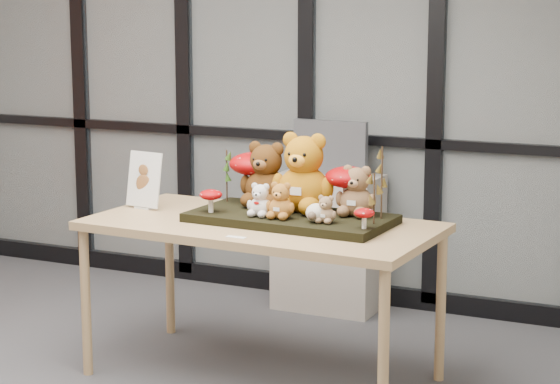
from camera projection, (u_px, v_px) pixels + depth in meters
The scene contains 23 objects.
glass_partition at pixel (244, 77), 6.63m from camera, with size 4.90×0.06×2.78m.
display_table at pixel (262, 235), 5.07m from camera, with size 1.77×0.95×0.81m.
diorama_tray at pixel (291, 218), 5.05m from camera, with size 1.00×0.50×0.04m, color black.
bear_pooh_yellow at pixel (304, 168), 5.09m from camera, with size 0.33×0.30×0.44m, color #B26C0D, non-canonical shape.
bear_brown_medium at pixel (266, 171), 5.22m from camera, with size 0.28×0.25×0.37m, color #4A290D, non-canonical shape.
bear_tan_back at pixel (357, 188), 4.99m from camera, with size 0.21×0.19×0.28m, color brown, non-canonical shape.
bear_small_yellow at pixel (281, 198), 4.93m from camera, with size 0.15×0.14×0.20m, color #AD6824, non-canonical shape.
bear_white_bow at pixel (260, 198), 4.98m from camera, with size 0.14×0.13×0.18m, color white, non-canonical shape.
bear_beige_small at pixel (326, 208), 4.83m from camera, with size 0.11×0.10×0.15m, color #977450, non-canonical shape.
plush_cream_hedgehog at pixel (316, 212), 4.86m from camera, with size 0.08×0.07×0.10m, color white, non-canonical shape.
mushroom_back_left at pixel (254, 175), 5.32m from camera, with size 0.26×0.26×0.29m, color #950407, non-canonical shape.
mushroom_back_right at pixel (348, 188), 5.05m from camera, with size 0.23×0.23×0.26m, color #950407, non-canonical shape.
mushroom_front_left at pixel (211, 200), 5.08m from camera, with size 0.12×0.12×0.13m, color #950407, non-canonical shape.
mushroom_front_right at pixel (364, 217), 4.71m from camera, with size 0.10×0.10×0.11m, color #950407, non-canonical shape.
sprig_green_far_left at pixel (227, 176), 5.34m from camera, with size 0.05×0.05×0.28m, color #12370C, non-canonical shape.
sprig_green_mid_left at pixel (255, 178), 5.32m from camera, with size 0.05×0.05×0.25m, color #12370C, non-canonical shape.
sprig_dry_far_right at pixel (382, 183), 4.91m from camera, with size 0.05×0.05×0.36m, color brown, non-canonical shape.
sprig_dry_mid_right at pixel (374, 199), 4.80m from camera, with size 0.05×0.05×0.24m, color brown, non-canonical shape.
sprig_green_centre at pixel (296, 183), 5.23m from camera, with size 0.05×0.05×0.24m, color #12370C, non-canonical shape.
sign_holder at pixel (144, 182), 5.38m from camera, with size 0.22×0.09×0.30m.
label_card at pixel (236, 237), 4.73m from camera, with size 0.10×0.03×0.00m, color white.
cabinet at pixel (328, 242), 6.32m from camera, with size 0.64×0.37×0.85m, color #AFA79C.
monitor at pixel (330, 148), 6.23m from camera, with size 0.47×0.05×0.34m.
Camera 1 is at (3.02, -3.46, 1.89)m, focal length 65.00 mm.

